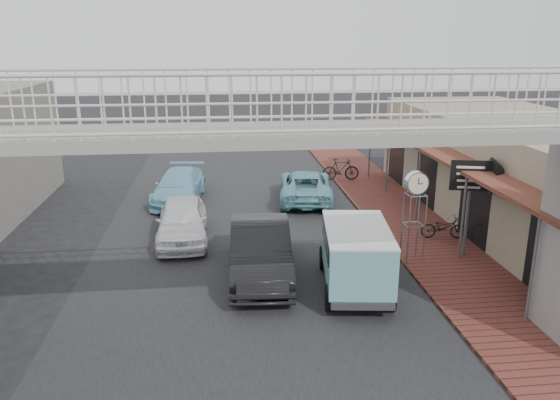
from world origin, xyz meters
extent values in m
plane|color=black|center=(0.00, 0.00, 0.00)|extent=(120.00, 120.00, 0.00)
cube|color=black|center=(0.00, 0.00, 0.01)|extent=(10.00, 60.00, 0.01)
cube|color=brown|center=(6.50, 3.00, 0.05)|extent=(3.00, 40.00, 0.10)
cube|color=gray|center=(11.00, 4.00, 2.00)|extent=(6.00, 18.00, 4.00)
cube|color=brown|center=(7.70, 4.00, 2.90)|extent=(1.80, 18.00, 0.12)
cube|color=silver|center=(8.05, 7.50, 3.30)|extent=(0.08, 2.60, 0.90)
cube|color=#B21914|center=(8.05, 1.00, 3.30)|extent=(0.08, 2.20, 0.80)
cube|color=gray|center=(0.00, -4.00, 5.12)|extent=(14.00, 2.00, 0.24)
cube|color=beige|center=(0.00, -3.05, 5.79)|extent=(14.00, 0.08, 1.10)
cube|color=beige|center=(0.00, -4.95, 5.79)|extent=(14.00, 0.08, 1.10)
imported|color=silver|center=(-2.08, 3.97, 0.74)|extent=(1.84, 4.37, 1.47)
imported|color=black|center=(0.44, 0.64, 0.83)|extent=(1.99, 5.10, 1.65)
imported|color=#6CB2BC|center=(3.05, 8.44, 0.67)|extent=(2.82, 5.06, 1.34)
imported|color=#7CC0D8|center=(-2.51, 8.93, 0.67)|extent=(2.44, 4.84, 1.35)
cylinder|color=black|center=(2.45, 0.95, 0.36)|extent=(0.33, 0.74, 0.71)
cylinder|color=black|center=(4.02, 0.75, 0.36)|extent=(0.33, 0.74, 0.71)
cylinder|color=black|center=(2.10, -1.76, 0.36)|extent=(0.33, 0.74, 0.71)
cylinder|color=black|center=(3.67, -1.97, 0.36)|extent=(0.33, 0.74, 0.71)
cube|color=#6AB0B8|center=(3.02, -0.81, 1.20)|extent=(2.13, 3.44, 1.37)
cube|color=#6AB0B8|center=(3.26, 1.05, 0.96)|extent=(1.75, 1.12, 0.91)
cube|color=black|center=(3.02, -0.81, 1.57)|extent=(2.09, 2.85, 0.51)
cube|color=silver|center=(3.02, -0.81, 1.91)|extent=(2.15, 3.45, 0.06)
imported|color=black|center=(7.11, 2.87, 0.51)|extent=(1.62, 0.79, 0.81)
imported|color=black|center=(5.30, 11.41, 0.65)|extent=(1.86, 0.61, 1.10)
cylinder|color=#59595B|center=(5.02, 1.25, 1.21)|extent=(0.04, 0.04, 2.21)
cylinder|color=#59595B|center=(5.55, 1.28, 1.21)|extent=(0.04, 0.04, 2.21)
cylinder|color=#59595B|center=(5.05, 0.72, 1.21)|extent=(0.04, 0.04, 2.21)
cylinder|color=#59595B|center=(5.58, 0.76, 1.21)|extent=(0.04, 0.04, 2.21)
cylinder|color=silver|center=(5.30, 1.00, 2.68)|extent=(0.73, 0.30, 0.72)
cylinder|color=beige|center=(5.31, 0.87, 2.68)|extent=(0.63, 0.06, 0.63)
cylinder|color=beige|center=(5.29, 1.13, 2.68)|extent=(0.63, 0.06, 0.63)
cylinder|color=#59595B|center=(7.16, 1.25, 1.67)|extent=(0.11, 0.11, 3.14)
cube|color=black|center=(7.15, 1.22, 2.80)|extent=(1.28, 0.37, 0.97)
cone|color=black|center=(8.04, 1.01, 2.80)|extent=(0.91, 1.31, 1.19)
cube|color=white|center=(7.09, 1.20, 2.75)|extent=(0.84, 0.21, 0.65)
camera|label=1|loc=(-0.68, -14.61, 6.95)|focal=35.00mm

